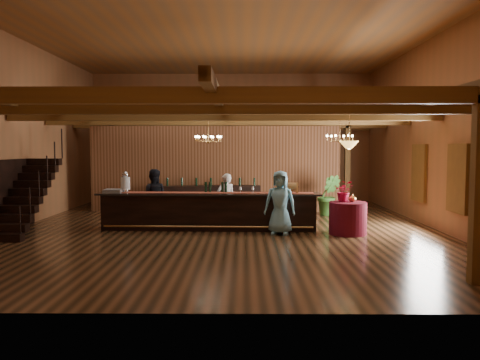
{
  "coord_description": "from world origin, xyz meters",
  "views": [
    {
      "loc": [
        0.54,
        -13.41,
        2.33
      ],
      "look_at": [
        0.42,
        0.67,
        1.35
      ],
      "focal_mm": 35.0,
      "sensor_mm": 36.0,
      "label": 1
    }
  ],
  "objects_px": {
    "raffle_drum": "(292,187)",
    "chandelier_right": "(340,138)",
    "pendant_lamp": "(349,145)",
    "floor_plant": "(329,195)",
    "bartender": "(226,200)",
    "tasting_bar": "(209,211)",
    "chandelier_left": "(208,138)",
    "guest": "(280,203)",
    "staff_second": "(154,197)",
    "round_table": "(348,218)",
    "beverage_dispenser": "(125,182)",
    "backbar_shelf": "(211,199)"
  },
  "relations": [
    {
      "from": "chandelier_right",
      "to": "staff_second",
      "type": "height_order",
      "value": "chandelier_right"
    },
    {
      "from": "chandelier_left",
      "to": "backbar_shelf",
      "type": "bearing_deg",
      "value": 92.01
    },
    {
      "from": "chandelier_right",
      "to": "bartender",
      "type": "relative_size",
      "value": 0.51
    },
    {
      "from": "chandelier_right",
      "to": "backbar_shelf",
      "type": "bearing_deg",
      "value": 150.62
    },
    {
      "from": "tasting_bar",
      "to": "floor_plant",
      "type": "distance_m",
      "value": 4.8
    },
    {
      "from": "pendant_lamp",
      "to": "bartender",
      "type": "height_order",
      "value": "pendant_lamp"
    },
    {
      "from": "pendant_lamp",
      "to": "guest",
      "type": "distance_m",
      "value": 2.39
    },
    {
      "from": "chandelier_right",
      "to": "pendant_lamp",
      "type": "relative_size",
      "value": 0.89
    },
    {
      "from": "tasting_bar",
      "to": "chandelier_right",
      "type": "height_order",
      "value": "chandelier_right"
    },
    {
      "from": "beverage_dispenser",
      "to": "chandelier_right",
      "type": "height_order",
      "value": "chandelier_right"
    },
    {
      "from": "round_table",
      "to": "chandelier_left",
      "type": "distance_m",
      "value": 4.83
    },
    {
      "from": "floor_plant",
      "to": "bartender",
      "type": "bearing_deg",
      "value": -148.4
    },
    {
      "from": "beverage_dispenser",
      "to": "floor_plant",
      "type": "bearing_deg",
      "value": 22.95
    },
    {
      "from": "chandelier_right",
      "to": "guest",
      "type": "distance_m",
      "value": 3.14
    },
    {
      "from": "pendant_lamp",
      "to": "staff_second",
      "type": "height_order",
      "value": "pendant_lamp"
    },
    {
      "from": "chandelier_right",
      "to": "guest",
      "type": "bearing_deg",
      "value": -137.95
    },
    {
      "from": "raffle_drum",
      "to": "chandelier_right",
      "type": "relative_size",
      "value": 0.43
    },
    {
      "from": "chandelier_left",
      "to": "chandelier_right",
      "type": "bearing_deg",
      "value": -2.49
    },
    {
      "from": "staff_second",
      "to": "guest",
      "type": "relative_size",
      "value": 0.98
    },
    {
      "from": "raffle_drum",
      "to": "guest",
      "type": "xyz_separation_m",
      "value": [
        -0.38,
        -0.58,
        -0.37
      ]
    },
    {
      "from": "pendant_lamp",
      "to": "bartender",
      "type": "distance_m",
      "value": 3.94
    },
    {
      "from": "chandelier_right",
      "to": "floor_plant",
      "type": "bearing_deg",
      "value": 89.71
    },
    {
      "from": "tasting_bar",
      "to": "bartender",
      "type": "height_order",
      "value": "bartender"
    },
    {
      "from": "round_table",
      "to": "chandelier_left",
      "type": "bearing_deg",
      "value": 154.27
    },
    {
      "from": "beverage_dispenser",
      "to": "backbar_shelf",
      "type": "relative_size",
      "value": 0.17
    },
    {
      "from": "backbar_shelf",
      "to": "floor_plant",
      "type": "height_order",
      "value": "floor_plant"
    },
    {
      "from": "chandelier_right",
      "to": "floor_plant",
      "type": "distance_m",
      "value": 2.6
    },
    {
      "from": "tasting_bar",
      "to": "guest",
      "type": "relative_size",
      "value": 3.69
    },
    {
      "from": "round_table",
      "to": "pendant_lamp",
      "type": "xyz_separation_m",
      "value": [
        0.0,
        0.0,
        1.97
      ]
    },
    {
      "from": "raffle_drum",
      "to": "chandelier_right",
      "type": "bearing_deg",
      "value": 36.85
    },
    {
      "from": "chandelier_left",
      "to": "guest",
      "type": "distance_m",
      "value": 3.31
    },
    {
      "from": "tasting_bar",
      "to": "staff_second",
      "type": "height_order",
      "value": "staff_second"
    },
    {
      "from": "tasting_bar",
      "to": "beverage_dispenser",
      "type": "xyz_separation_m",
      "value": [
        -2.39,
        0.13,
        0.8
      ]
    },
    {
      "from": "chandelier_left",
      "to": "bartender",
      "type": "height_order",
      "value": "chandelier_left"
    },
    {
      "from": "raffle_drum",
      "to": "chandelier_left",
      "type": "distance_m",
      "value": 3.1
    },
    {
      "from": "pendant_lamp",
      "to": "floor_plant",
      "type": "relative_size",
      "value": 0.64
    },
    {
      "from": "chandelier_right",
      "to": "staff_second",
      "type": "distance_m",
      "value": 5.89
    },
    {
      "from": "floor_plant",
      "to": "chandelier_right",
      "type": "bearing_deg",
      "value": -90.29
    },
    {
      "from": "backbar_shelf",
      "to": "chandelier_right",
      "type": "xyz_separation_m",
      "value": [
        4.06,
        -2.29,
        2.13
      ]
    },
    {
      "from": "staff_second",
      "to": "guest",
      "type": "bearing_deg",
      "value": 155.95
    },
    {
      "from": "beverage_dispenser",
      "to": "guest",
      "type": "height_order",
      "value": "guest"
    },
    {
      "from": "round_table",
      "to": "pendant_lamp",
      "type": "height_order",
      "value": "pendant_lamp"
    },
    {
      "from": "beverage_dispenser",
      "to": "floor_plant",
      "type": "relative_size",
      "value": 0.43
    },
    {
      "from": "beverage_dispenser",
      "to": "staff_second",
      "type": "distance_m",
      "value": 1.07
    },
    {
      "from": "tasting_bar",
      "to": "pendant_lamp",
      "type": "bearing_deg",
      "value": -8.09
    },
    {
      "from": "beverage_dispenser",
      "to": "backbar_shelf",
      "type": "height_order",
      "value": "beverage_dispenser"
    },
    {
      "from": "staff_second",
      "to": "round_table",
      "type": "bearing_deg",
      "value": 163.24
    },
    {
      "from": "bartender",
      "to": "chandelier_right",
      "type": "bearing_deg",
      "value": 164.35
    },
    {
      "from": "backbar_shelf",
      "to": "round_table",
      "type": "distance_m",
      "value": 5.62
    },
    {
      "from": "tasting_bar",
      "to": "backbar_shelf",
      "type": "distance_m",
      "value": 3.33
    }
  ]
}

